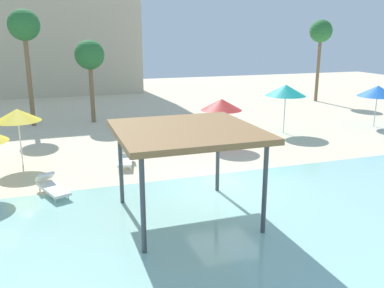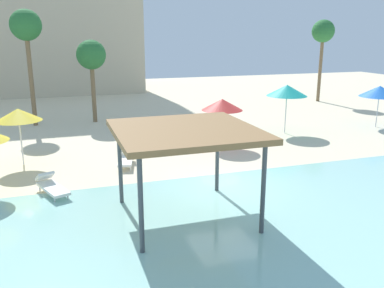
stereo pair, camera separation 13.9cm
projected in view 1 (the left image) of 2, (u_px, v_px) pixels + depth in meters
The scene contains 14 objects.
ground_plane at pixel (225, 188), 15.61m from camera, with size 80.00×80.00×0.00m, color beige.
lagoon_water at pixel (303, 256), 10.80m from camera, with size 44.00×13.50×0.04m, color #99D1C6.
shade_pavilion at pixel (187, 134), 12.42m from camera, with size 4.25×4.25×2.94m.
beach_umbrella_red_0 at pixel (221, 105), 20.97m from camera, with size 2.12×2.12×2.50m.
beach_umbrella_teal_1 at pixel (286, 90), 23.73m from camera, with size 2.35×2.35×2.87m.
beach_umbrella_blue_2 at pixel (378, 91), 25.49m from camera, with size 2.44×2.44×2.60m.
beach_umbrella_yellow_4 at pixel (17, 115), 17.78m from camera, with size 1.99×1.99×2.57m.
lounge_chair_1 at pixel (209, 130), 23.53m from camera, with size 1.46×1.94×0.74m.
lounge_chair_4 at pixel (51, 186), 14.91m from camera, with size 1.25×1.98×0.74m.
lounge_chair_5 at pixel (125, 158), 18.34m from camera, with size 1.00×1.98×0.74m.
palm_tree_0 at pixel (321, 33), 34.56m from camera, with size 1.90×1.90×6.91m.
palm_tree_2 at pixel (90, 56), 26.33m from camera, with size 1.90×1.90×5.37m.
palm_tree_3 at pixel (24, 28), 24.76m from camera, with size 1.90×1.90×7.20m.
hotel_block_0 at pixel (20, 6), 39.27m from camera, with size 21.74×8.88×16.62m, color beige.
Camera 1 is at (-5.90, -13.45, 5.69)m, focal length 38.19 mm.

